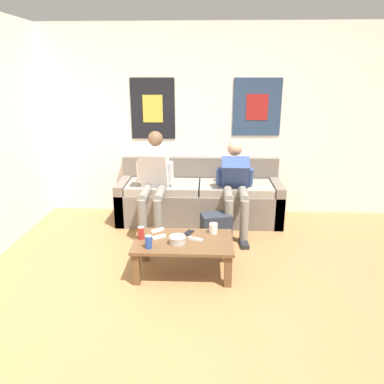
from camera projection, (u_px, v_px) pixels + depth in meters
ground_plane at (164, 314)px, 3.11m from camera, size 18.00×18.00×0.00m
wall_back at (183, 122)px, 5.13m from camera, size 10.00×0.07×2.55m
couch at (199, 199)px, 5.06m from camera, size 2.16×0.74×0.81m
coffee_table at (184, 246)px, 3.69m from camera, size 0.97×0.60×0.35m
person_seated_adult at (154, 179)px, 4.61m from camera, size 0.47×0.92×1.22m
person_seated_teen at (235, 184)px, 4.60m from camera, size 0.47×0.96×1.10m
backpack at (216, 230)px, 4.35m from camera, size 0.38×0.32×0.37m
ceramic_bowl at (177, 239)px, 3.60m from camera, size 0.16×0.16×0.07m
pillar_candle at (213, 228)px, 3.82m from camera, size 0.08×0.08×0.12m
drink_can_blue at (149, 242)px, 3.49m from camera, size 0.07×0.07×0.12m
drink_can_red at (141, 233)px, 3.69m from camera, size 0.07×0.07×0.12m
game_controller_near_left at (195, 239)px, 3.67m from camera, size 0.15×0.09×0.03m
game_controller_near_right at (157, 230)px, 3.87m from camera, size 0.13×0.12×0.03m
game_controller_far_center at (159, 237)px, 3.72m from camera, size 0.14×0.11×0.03m
cell_phone at (189, 233)px, 3.83m from camera, size 0.11×0.15×0.01m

